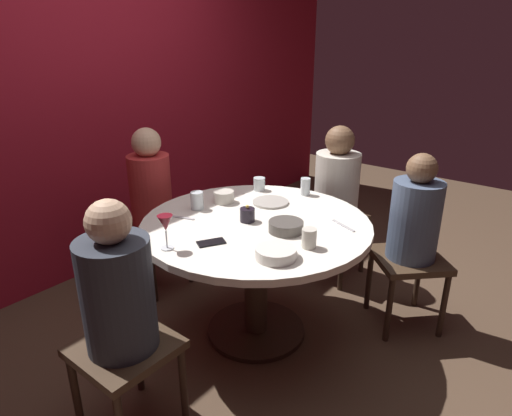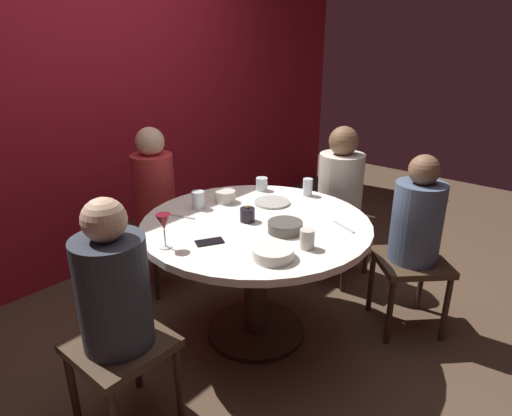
{
  "view_description": "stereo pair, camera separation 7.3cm",
  "coord_description": "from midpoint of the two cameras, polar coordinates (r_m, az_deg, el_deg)",
  "views": [
    {
      "loc": [
        -1.8,
        -1.44,
        1.73
      ],
      "look_at": [
        0.0,
        0.0,
        0.83
      ],
      "focal_mm": 31.09,
      "sensor_mm": 36.0,
      "label": 1
    },
    {
      "loc": [
        -1.75,
        -1.49,
        1.73
      ],
      "look_at": [
        0.0,
        0.0,
        0.83
      ],
      "focal_mm": 31.09,
      "sensor_mm": 36.0,
      "label": 2
    }
  ],
  "objects": [
    {
      "name": "ground_plane",
      "position": [
        2.88,
        0.76,
        -15.57
      ],
      "size": [
        8.0,
        8.0,
        0.0
      ],
      "primitive_type": "plane",
      "color": "#4C3828"
    },
    {
      "name": "back_wall",
      "position": [
        3.52,
        -19.47,
        13.2
      ],
      "size": [
        6.0,
        0.1,
        2.6
      ],
      "primitive_type": "cube",
      "color": "maroon",
      "rests_on": "ground"
    },
    {
      "name": "dining_table",
      "position": [
        2.57,
        0.82,
        -5.01
      ],
      "size": [
        1.3,
        1.3,
        0.75
      ],
      "color": "silver",
      "rests_on": "ground"
    },
    {
      "name": "seated_diner_left",
      "position": [
        1.98,
        -16.76,
        -10.75
      ],
      "size": [
        0.4,
        0.4,
        1.14
      ],
      "rotation": [
        0.0,
        0.0,
        6.28
      ],
      "color": "#3F2D1E",
      "rests_on": "ground"
    },
    {
      "name": "seated_diner_back",
      "position": [
        3.14,
        -12.31,
        2.13
      ],
      "size": [
        0.4,
        0.4,
        1.17
      ],
      "rotation": [
        0.0,
        0.0,
        4.71
      ],
      "color": "#3F2D1E",
      "rests_on": "ground"
    },
    {
      "name": "seated_diner_right",
      "position": [
        3.24,
        11.44,
        2.68
      ],
      "size": [
        0.4,
        0.4,
        1.15
      ],
      "rotation": [
        0.0,
        0.0,
        3.14
      ],
      "color": "#3F2D1E",
      "rests_on": "ground"
    },
    {
      "name": "seated_diner_front_right",
      "position": [
        2.77,
        20.65,
        -2.11
      ],
      "size": [
        0.57,
        0.57,
        1.11
      ],
      "rotation": [
        0.0,
        0.0,
        2.36
      ],
      "color": "#3F2D1E",
      "rests_on": "ground"
    },
    {
      "name": "candle_holder",
      "position": [
        2.49,
        -0.27,
        -0.87
      ],
      "size": [
        0.08,
        0.08,
        0.1
      ],
      "color": "black",
      "rests_on": "dining_table"
    },
    {
      "name": "wine_glass",
      "position": [
        2.18,
        -10.85,
        -1.98
      ],
      "size": [
        0.08,
        0.08,
        0.18
      ],
      "color": "silver",
      "rests_on": "dining_table"
    },
    {
      "name": "dinner_plate",
      "position": [
        2.77,
        2.83,
        0.73
      ],
      "size": [
        0.22,
        0.22,
        0.01
      ],
      "primitive_type": "cylinder",
      "color": "#B2ADA3",
      "rests_on": "dining_table"
    },
    {
      "name": "cell_phone",
      "position": [
        2.25,
        -5.05,
        -4.37
      ],
      "size": [
        0.16,
        0.13,
        0.01
      ],
      "primitive_type": "cube",
      "rotation": [
        0.0,
        0.0,
        4.2
      ],
      "color": "black",
      "rests_on": "dining_table"
    },
    {
      "name": "bowl_serving_large",
      "position": [
        2.78,
        -3.19,
        1.49
      ],
      "size": [
        0.13,
        0.13,
        0.07
      ],
      "primitive_type": "cylinder",
      "color": "beige",
      "rests_on": "dining_table"
    },
    {
      "name": "bowl_salad_center",
      "position": [
        2.09,
        3.21,
        -5.81
      ],
      "size": [
        0.2,
        0.2,
        0.05
      ],
      "primitive_type": "cylinder",
      "color": "silver",
      "rests_on": "dining_table"
    },
    {
      "name": "bowl_small_white",
      "position": [
        2.36,
        4.66,
        -2.44
      ],
      "size": [
        0.19,
        0.19,
        0.06
      ],
      "primitive_type": "cylinder",
      "color": "#4C4742",
      "rests_on": "dining_table"
    },
    {
      "name": "cup_near_candle",
      "position": [
        2.69,
        -6.66,
        1.04
      ],
      "size": [
        0.08,
        0.08,
        0.11
      ],
      "primitive_type": "cylinder",
      "color": "silver",
      "rests_on": "dining_table"
    },
    {
      "name": "cup_by_left_diner",
      "position": [
        2.99,
        1.45,
        3.1
      ],
      "size": [
        0.08,
        0.08,
        0.09
      ],
      "primitive_type": "cylinder",
      "color": "silver",
      "rests_on": "dining_table"
    },
    {
      "name": "cup_by_right_diner",
      "position": [
        2.19,
        7.54,
        -3.97
      ],
      "size": [
        0.07,
        0.07,
        0.1
      ],
      "primitive_type": "cylinder",
      "color": "beige",
      "rests_on": "dining_table"
    },
    {
      "name": "cup_center_front",
      "position": [
        2.91,
        7.38,
        2.69
      ],
      "size": [
        0.06,
        0.06,
        0.11
      ],
      "primitive_type": "cylinder",
      "color": "silver",
      "rests_on": "dining_table"
    },
    {
      "name": "fork_near_plate",
      "position": [
        2.59,
        -8.84,
        -1.08
      ],
      "size": [
        0.07,
        0.18,
        0.01
      ],
      "primitive_type": "cube",
      "rotation": [
        0.0,
        0.0,
        0.31
      ],
      "color": "#B7B7BC",
      "rests_on": "dining_table"
    },
    {
      "name": "knife_near_plate",
      "position": [
        2.48,
        12.01,
        -2.37
      ],
      "size": [
        0.08,
        0.17,
        0.01
      ],
      "primitive_type": "cube",
      "rotation": [
        0.0,
        0.0,
        -0.4
      ],
      "color": "#B7B7BC",
      "rests_on": "dining_table"
    }
  ]
}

